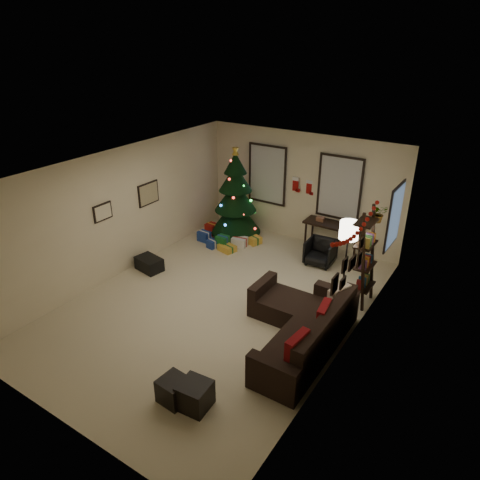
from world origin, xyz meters
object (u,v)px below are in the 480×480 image
object	(u,v)px
desk	(334,228)
bookshelf	(367,259)
christmas_tree	(236,200)
sofa	(303,328)
desk_chair	(320,252)

from	to	relation	value
desk	bookshelf	distance (m)	2.15
christmas_tree	bookshelf	size ratio (longest dim) A/B	1.21
christmas_tree	desk	xyz separation A→B (m)	(2.46, 0.41, -0.32)
christmas_tree	desk	distance (m)	2.52
sofa	bookshelf	world-z (taller)	bookshelf
sofa	desk	distance (m)	3.53
desk_chair	bookshelf	bearing A→B (deg)	-40.98
sofa	bookshelf	xyz separation A→B (m)	(0.44, 1.72, 0.67)
desk	christmas_tree	bearing A→B (deg)	-170.57
sofa	christmas_tree	bearing A→B (deg)	138.11
desk_chair	bookshelf	xyz separation A→B (m)	(1.33, -1.03, 0.65)
christmas_tree	desk_chair	xyz separation A→B (m)	(2.45, -0.24, -0.69)
desk	bookshelf	xyz separation A→B (m)	(1.31, -1.68, 0.28)
bookshelf	desk_chair	bearing A→B (deg)	142.18
desk_chair	christmas_tree	bearing A→B (deg)	171.22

